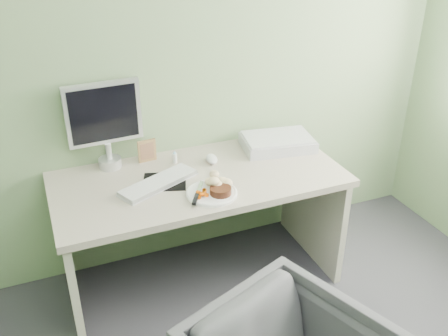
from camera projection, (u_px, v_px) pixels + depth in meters
name	position (u px, v px, depth m)	size (l,w,h in m)	color
wall_back	(174.00, 49.00, 2.77)	(3.50, 3.50, 0.00)	#68845D
desk	(200.00, 204.00, 2.85)	(1.60, 0.75, 0.73)	#BFB3A0
plate	(212.00, 193.00, 2.59)	(0.27, 0.27, 0.01)	white
steak	(221.00, 191.00, 2.56)	(0.11, 0.11, 0.04)	black
potato_pile	(215.00, 181.00, 2.62)	(0.13, 0.09, 0.07)	tan
carrot_heap	(201.00, 193.00, 2.54)	(0.06, 0.05, 0.04)	#E75A04
steak_knife	(197.00, 196.00, 2.53)	(0.14, 0.21, 0.02)	silver
mousepad	(165.00, 182.00, 2.70)	(0.23, 0.20, 0.00)	black
keyboard	(159.00, 182.00, 2.67)	(0.45, 0.13, 0.02)	white
computer_mouse	(212.00, 159.00, 2.90)	(0.07, 0.12, 0.04)	white
photo_frame	(147.00, 151.00, 2.89)	(0.11, 0.01, 0.13)	olive
eyedrop_bottle	(175.00, 157.00, 2.89)	(0.03, 0.03, 0.08)	white
scanner	(277.00, 143.00, 3.06)	(0.43, 0.28, 0.07)	silver
monitor	(105.00, 121.00, 2.74)	(0.42, 0.13, 0.50)	silver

